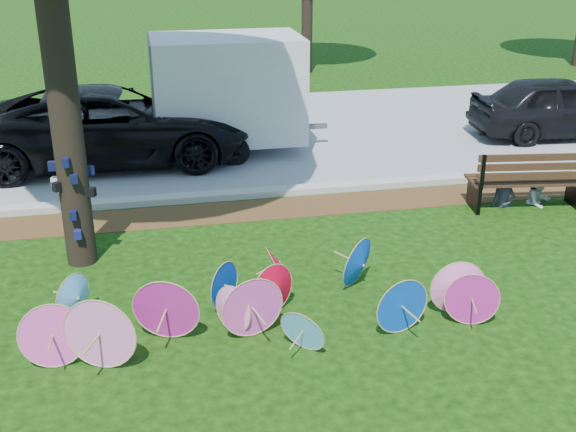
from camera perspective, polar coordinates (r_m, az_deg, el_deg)
name	(u,v)px	position (r m, az deg, el deg)	size (l,w,h in m)	color
ground	(281,350)	(8.84, -0.58, -10.57)	(90.00, 90.00, 0.00)	black
mulch_strip	(232,212)	(12.79, -4.44, 0.33)	(90.00, 1.00, 0.01)	#472D16
curb	(227,195)	(13.42, -4.84, 1.66)	(90.00, 0.30, 0.12)	#B7B5AD
street	(206,136)	(17.36, -6.54, 6.27)	(90.00, 8.00, 0.01)	gray
parasol_pile	(254,302)	(9.08, -2.73, -6.84)	(5.88, 2.43, 0.90)	#ED4AB5
black_van	(112,126)	(15.62, -13.71, 6.94)	(2.64, 5.72, 1.59)	black
dark_pickup	(561,107)	(18.26, 20.79, 8.07)	(1.69, 4.19, 1.43)	black
cargo_trailer	(228,88)	(15.88, -4.80, 10.03)	(3.17, 2.01, 2.82)	silver
park_bench	(525,178)	(13.51, 18.25, 2.88)	(2.07, 0.79, 1.08)	black
person_left	(506,177)	(13.38, 16.86, 2.98)	(0.41, 0.27, 1.13)	#383B4D
person_right	(542,175)	(13.72, 19.44, 3.10)	(0.54, 0.42, 1.12)	silver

